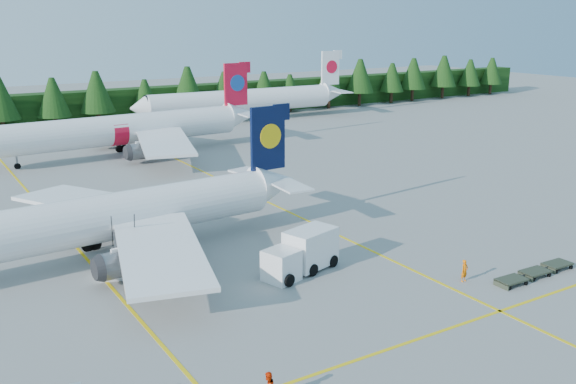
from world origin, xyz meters
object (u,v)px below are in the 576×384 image
airliner_red (112,131)px  service_truck (300,253)px  airstairs (126,264)px  airliner_navy (74,225)px

airliner_red → service_truck: size_ratio=6.11×
airliner_red → airstairs: bearing=-109.1°
airliner_navy → airliner_red: 39.86m
airliner_red → service_truck: airliner_red is taller
airstairs → service_truck: airstairs is taller
airliner_navy → airliner_red: (14.25, 37.23, 0.32)m
airliner_navy → airstairs: size_ratio=6.52×
airliner_navy → airstairs: (2.64, -3.65, -2.48)m
airstairs → service_truck: (10.99, -6.47, 0.75)m
airliner_navy → service_truck: (13.63, -10.13, -1.73)m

